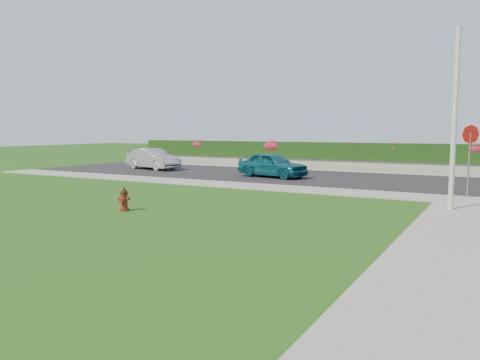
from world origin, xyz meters
The scene contains 19 objects.
ground centered at (0.00, 0.00, 0.00)m, with size 120.00×120.00×0.00m, color black.
street_far centered at (-5.00, 14.00, 0.02)m, with size 26.00×8.00×0.04m, color black.
sidewalk_right centered at (7.00, -2.00, 0.02)m, with size 2.00×20.00×0.04m, color gray.
sidewalk_far centered at (-6.00, 9.00, 0.02)m, with size 24.00×2.00×0.04m, color gray.
curb_corner centered at (7.00, 9.00, 0.02)m, with size 2.00×2.00×0.04m, color gray.
sidewalk_beyond centered at (-1.00, 19.00, 0.02)m, with size 34.00×2.00×0.04m, color gray.
retaining_wall centered at (-1.00, 20.50, 0.30)m, with size 34.00×0.40×0.60m, color gray.
hedge centered at (-1.00, 20.60, 1.15)m, with size 32.00×0.90×1.10m, color black.
fire_hydrant centered at (-2.17, 1.51, 0.34)m, with size 0.38×0.36×0.73m.
sedan_teal centered at (-2.50, 12.94, 0.70)m, with size 1.55×3.85×1.31m, color #0D5363.
sedan_silver centered at (-11.23, 13.80, 0.70)m, with size 1.39×3.98×1.31m, color #9E9FA6.
utility_pole centered at (6.67, 6.54, 2.80)m, with size 0.16×0.16×5.59m, color silver.
stop_sign centered at (6.95, 9.72, 2.04)m, with size 0.58×0.48×2.72m.
flower_clump_a centered at (-12.26, 20.50, 1.43)m, with size 1.37×0.88×0.68m, color #C2213C.
flower_clump_b centered at (-8.09, 20.50, 1.49)m, with size 1.05×0.68×0.53m, color #C2213C.
flower_clump_c centered at (-6.07, 20.50, 1.39)m, with size 1.57×1.01×0.78m, color #C2213C.
flower_clump_d centered at (-0.53, 20.50, 1.49)m, with size 1.05×0.68×0.53m, color #C2213C.
flower_clump_e centered at (2.18, 20.50, 1.48)m, with size 1.12×0.72×0.56m, color #C2213C.
flower_clump_f centered at (6.67, 20.50, 1.44)m, with size 1.30×0.83×0.65m, color #C2213C.
Camera 1 is at (7.98, -9.24, 2.49)m, focal length 35.00 mm.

